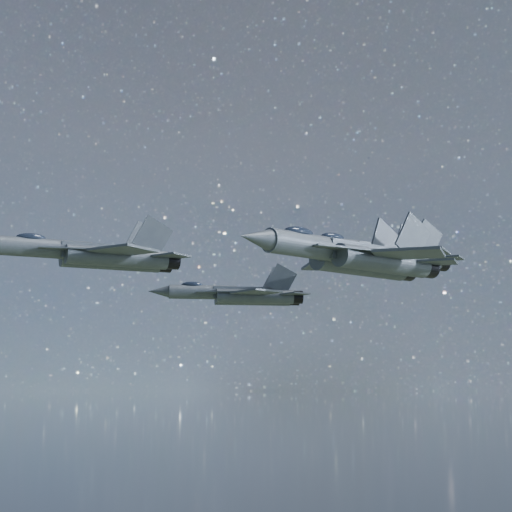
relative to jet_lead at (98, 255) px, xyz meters
name	(u,v)px	position (x,y,z in m)	size (l,w,h in m)	color
jet_lead	(98,255)	(0.00, 0.00, 0.00)	(18.43, 13.07, 4.68)	#373F45
jet_left	(241,295)	(15.32, 5.18, -2.30)	(15.82, 10.77, 3.98)	#373F45
jet_right	(358,257)	(12.67, -23.02, -2.79)	(17.60, 11.80, 4.45)	#373F45
jet_slot	(382,255)	(26.32, -3.16, 1.07)	(19.67, 13.48, 4.94)	#373F45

